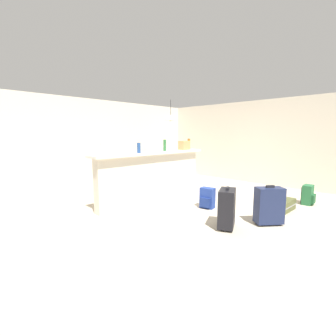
% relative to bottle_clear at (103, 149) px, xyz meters
% --- Properties ---
extents(ground_plane, '(13.00, 13.00, 0.05)m').
position_rel_bottle_clear_xyz_m(ground_plane, '(1.85, -0.40, -1.25)').
color(ground_plane, beige).
extents(wall_back, '(6.60, 0.10, 2.50)m').
position_rel_bottle_clear_xyz_m(wall_back, '(1.85, 2.65, 0.02)').
color(wall_back, silver).
rests_on(wall_back, ground_plane).
extents(wall_right, '(0.10, 6.00, 2.50)m').
position_rel_bottle_clear_xyz_m(wall_right, '(4.90, -0.10, 0.02)').
color(wall_right, silver).
rests_on(wall_right, ground_plane).
extents(partition_half_wall, '(2.80, 0.20, 1.06)m').
position_rel_bottle_clear_xyz_m(partition_half_wall, '(1.25, 0.03, -0.70)').
color(partition_half_wall, silver).
rests_on(partition_half_wall, ground_plane).
extents(bar_countertop, '(2.96, 0.40, 0.05)m').
position_rel_bottle_clear_xyz_m(bar_countertop, '(1.25, 0.03, -0.14)').
color(bar_countertop, white).
rests_on(bar_countertop, partition_half_wall).
extents(bottle_clear, '(0.07, 0.07, 0.23)m').
position_rel_bottle_clear_xyz_m(bottle_clear, '(0.00, 0.00, 0.00)').
color(bottle_clear, silver).
rests_on(bottle_clear, bar_countertop).
extents(bottle_blue, '(0.07, 0.07, 0.21)m').
position_rel_bottle_clear_xyz_m(bottle_blue, '(0.81, -0.03, -0.01)').
color(bottle_blue, '#284C89').
rests_on(bottle_blue, bar_countertop).
extents(bottle_green, '(0.07, 0.07, 0.26)m').
position_rel_bottle_clear_xyz_m(bottle_green, '(1.61, 0.02, 0.02)').
color(bottle_green, '#2D6B38').
rests_on(bottle_green, bar_countertop).
extents(bottle_amber, '(0.07, 0.07, 0.27)m').
position_rel_bottle_clear_xyz_m(bottle_amber, '(2.51, 0.06, 0.02)').
color(bottle_amber, '#9E661E').
rests_on(bottle_amber, bar_countertop).
extents(grocery_bag, '(0.26, 0.18, 0.22)m').
position_rel_bottle_clear_xyz_m(grocery_bag, '(2.30, 0.03, -0.00)').
color(grocery_bag, tan).
rests_on(grocery_bag, bar_countertop).
extents(dining_table, '(1.10, 0.80, 0.74)m').
position_rel_bottle_clear_xyz_m(dining_table, '(2.90, 1.16, -0.58)').
color(dining_table, '#4C331E').
rests_on(dining_table, ground_plane).
extents(dining_chair_near_partition, '(0.47, 0.47, 0.93)m').
position_rel_bottle_clear_xyz_m(dining_chair_near_partition, '(2.87, 0.62, -0.71)').
color(dining_chair_near_partition, '#9E754C').
rests_on(dining_chair_near_partition, ground_plane).
extents(dining_chair_far_side, '(0.49, 0.49, 0.93)m').
position_rel_bottle_clear_xyz_m(dining_chair_far_side, '(3.01, 1.66, -0.71)').
color(dining_chair_far_side, '#9E754C').
rests_on(dining_chair_far_side, ground_plane).
extents(pendant_lamp, '(0.34, 0.34, 0.62)m').
position_rel_bottle_clear_xyz_m(pendant_lamp, '(2.94, 1.13, 0.76)').
color(pendant_lamp, black).
extents(suitcase_flat_olive, '(0.83, 0.50, 0.22)m').
position_rel_bottle_clear_xyz_m(suitcase_flat_olive, '(2.55, -2.23, -1.12)').
color(suitcase_flat_olive, '#51562D').
rests_on(suitcase_flat_olive, ground_plane).
extents(suitcase_upright_navy, '(0.49, 0.47, 0.67)m').
position_rel_bottle_clear_xyz_m(suitcase_upright_navy, '(1.64, -2.44, -0.90)').
color(suitcase_upright_navy, '#1E284C').
rests_on(suitcase_upright_navy, ground_plane).
extents(backpack_blue, '(0.28, 0.31, 0.42)m').
position_rel_bottle_clear_xyz_m(backpack_blue, '(1.68, -1.15, -1.03)').
color(backpack_blue, '#233D93').
rests_on(backpack_blue, ground_plane).
extents(backpack_green, '(0.29, 0.26, 0.42)m').
position_rel_bottle_clear_xyz_m(backpack_green, '(3.42, -2.53, -1.03)').
color(backpack_green, '#286B3D').
rests_on(backpack_green, ground_plane).
extents(suitcase_upright_black, '(0.50, 0.41, 0.67)m').
position_rel_bottle_clear_xyz_m(suitcase_upright_black, '(1.01, -2.02, -0.90)').
color(suitcase_upright_black, black).
rests_on(suitcase_upright_black, ground_plane).
extents(book_stack, '(0.25, 0.25, 0.06)m').
position_rel_bottle_clear_xyz_m(book_stack, '(2.51, -2.23, -0.98)').
color(book_stack, gold).
rests_on(book_stack, suitcase_flat_olive).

